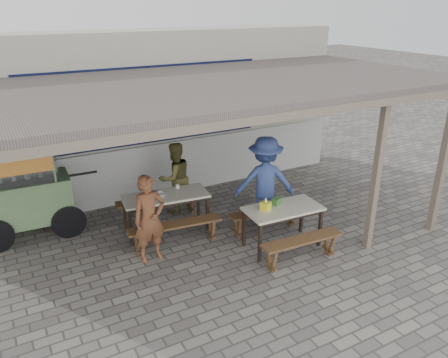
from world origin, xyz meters
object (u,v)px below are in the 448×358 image
Objects in this scene: table_right at (283,212)px; condiment_jar at (178,186)px; bench_right_street at (302,245)px; bench_right_wall at (265,215)px; tissue_box at (266,206)px; donation_box at (277,201)px; condiment_bowl at (160,194)px; table_left at (166,199)px; patron_wall_side at (175,178)px; patron_right_table at (265,182)px; bench_left_street at (175,229)px; patron_street_side at (150,219)px; bench_left_wall at (159,203)px; vendor_cart at (25,189)px.

condiment_jar is (-1.26, 1.65, 0.12)m from table_right.
bench_right_street is 18.85× the size of condiment_jar.
tissue_box is (-0.35, -0.53, 0.49)m from bench_right_wall.
condiment_bowl is (-1.65, 1.33, -0.04)m from donation_box.
tissue_box reaches higher than table_left.
donation_box is at bearing 102.80° from table_right.
donation_box is at bearing -38.85° from condiment_bowl.
bench_right_street is 9.95× the size of tissue_box.
table_left is at bearing 155.46° from bench_right_wall.
bench_right_wall is 1.99m from patron_wall_side.
patron_right_table is 9.83× the size of donation_box.
condiment_jar is (-1.46, 0.78, -0.09)m from patron_right_table.
table_left is 21.17× the size of condiment_jar.
tissue_box reaches higher than bench_left_street.
patron_street_side is 2.20m from donation_box.
patron_street_side reaches higher than patron_wall_side.
bench_right_street is 1.59m from patron_right_table.
bench_left_wall is 2.36m from tissue_box.
bench_right_wall is 9.95× the size of tissue_box.
donation_box reaches higher than condiment_bowl.
patron_right_table is (0.16, 0.27, 0.54)m from bench_right_wall.
donation_box reaches higher than bench_left_wall.
bench_left_wall is 1.23× the size of table_right.
table_right is at bearing -36.09° from table_left.
patron_street_side reaches higher than table_right.
vendor_cart reaches higher than table_right.
patron_street_side is at bearing -154.30° from bench_left_street.
vendor_cart is at bearing 148.14° from donation_box.
patron_street_side is at bearing 161.07° from tissue_box.
patron_street_side is at bearing -179.27° from bench_right_wall.
bench_right_wall is 4.37m from vendor_cart.
condiment_bowl is at bearing 133.78° from tissue_box.
tissue_box is (-0.32, 0.07, 0.15)m from table_right.
bench_right_wall is 0.65m from donation_box.
patron_right_table reaches higher than bench_left_wall.
vendor_cart is at bearing 174.78° from bench_left_wall.
patron_street_side is (-2.12, 1.31, 0.41)m from bench_right_street.
patron_street_side is (-2.16, 0.70, 0.08)m from table_right.
patron_wall_side is 2.27m from tissue_box.
bench_left_wall is 2.15m from patron_right_table.
vendor_cart reaches higher than bench_right_wall.
patron_wall_side is at bearing 50.14° from condiment_bowl.
tissue_box is at bearing -162.91° from donation_box.
bench_right_wall is (1.62, -0.86, -0.34)m from table_left.
bench_left_wall is 1.12× the size of patron_street_side.
condiment_jar reaches higher than bench_left_street.
bench_right_street is (-0.04, -0.60, -0.33)m from table_right.
bench_right_wall is 0.63m from patron_right_table.
patron_right_table is (1.28, -1.33, 0.14)m from patron_wall_side.
patron_wall_side reaches higher than table_left.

